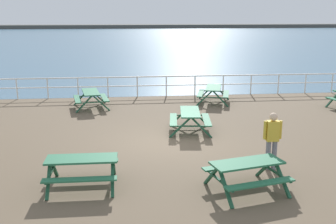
{
  "coord_description": "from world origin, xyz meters",
  "views": [
    {
      "loc": [
        -1.32,
        -13.25,
        4.4
      ],
      "look_at": [
        0.16,
        1.06,
        0.8
      ],
      "focal_mm": 43.32,
      "sensor_mm": 36.0,
      "label": 1
    }
  ],
  "objects_px": {
    "picnic_table_near_left": "(91,95)",
    "visitor": "(272,137)",
    "picnic_table_far_left": "(247,169)",
    "picnic_table_corner": "(213,91)",
    "picnic_table_mid_centre": "(82,165)",
    "picnic_table_far_right": "(190,116)"
  },
  "relations": [
    {
      "from": "picnic_table_near_left",
      "to": "picnic_table_far_left",
      "type": "relative_size",
      "value": 0.97
    },
    {
      "from": "picnic_table_near_left",
      "to": "visitor",
      "type": "height_order",
      "value": "visitor"
    },
    {
      "from": "picnic_table_mid_centre",
      "to": "picnic_table_near_left",
      "type": "bearing_deg",
      "value": 93.47
    },
    {
      "from": "picnic_table_far_right",
      "to": "picnic_table_near_left",
      "type": "bearing_deg",
      "value": 49.87
    },
    {
      "from": "picnic_table_mid_centre",
      "to": "picnic_table_far_left",
      "type": "distance_m",
      "value": 4.17
    },
    {
      "from": "picnic_table_mid_centre",
      "to": "picnic_table_corner",
      "type": "distance_m",
      "value": 10.78
    },
    {
      "from": "picnic_table_far_left",
      "to": "visitor",
      "type": "relative_size",
      "value": 1.27
    },
    {
      "from": "picnic_table_far_right",
      "to": "picnic_table_corner",
      "type": "bearing_deg",
      "value": -15.35
    },
    {
      "from": "picnic_table_near_left",
      "to": "picnic_table_far_left",
      "type": "bearing_deg",
      "value": -164.26
    },
    {
      "from": "picnic_table_far_left",
      "to": "picnic_table_far_right",
      "type": "distance_m",
      "value": 5.32
    },
    {
      "from": "picnic_table_far_left",
      "to": "picnic_table_corner",
      "type": "height_order",
      "value": "same"
    },
    {
      "from": "picnic_table_near_left",
      "to": "picnic_table_mid_centre",
      "type": "distance_m",
      "value": 8.84
    },
    {
      "from": "picnic_table_corner",
      "to": "visitor",
      "type": "bearing_deg",
      "value": -166.3
    },
    {
      "from": "picnic_table_corner",
      "to": "visitor",
      "type": "distance_m",
      "value": 8.7
    },
    {
      "from": "picnic_table_corner",
      "to": "picnic_table_mid_centre",
      "type": "bearing_deg",
      "value": 164.83
    },
    {
      "from": "picnic_table_near_left",
      "to": "picnic_table_far_right",
      "type": "distance_m",
      "value": 5.82
    },
    {
      "from": "picnic_table_near_left",
      "to": "picnic_table_corner",
      "type": "xyz_separation_m",
      "value": [
        5.9,
        0.5,
        0.0
      ]
    },
    {
      "from": "picnic_table_far_left",
      "to": "picnic_table_corner",
      "type": "distance_m",
      "value": 10.11
    },
    {
      "from": "picnic_table_mid_centre",
      "to": "visitor",
      "type": "relative_size",
      "value": 1.09
    },
    {
      "from": "picnic_table_near_left",
      "to": "visitor",
      "type": "distance_m",
      "value": 9.99
    },
    {
      "from": "picnic_table_mid_centre",
      "to": "picnic_table_far_left",
      "type": "bearing_deg",
      "value": -9.33
    },
    {
      "from": "picnic_table_mid_centre",
      "to": "picnic_table_far_right",
      "type": "distance_m",
      "value": 5.78
    }
  ]
}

